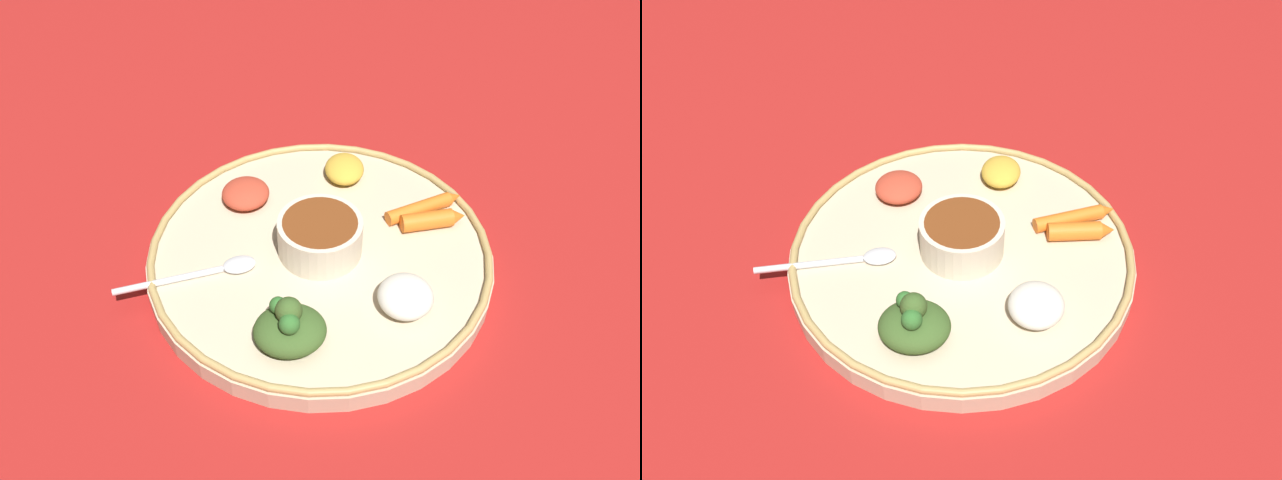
% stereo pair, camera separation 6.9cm
% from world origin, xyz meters
% --- Properties ---
extents(ground_plane, '(2.40, 2.40, 0.00)m').
position_xyz_m(ground_plane, '(0.00, 0.00, 0.00)').
color(ground_plane, maroon).
extents(platter, '(0.36, 0.36, 0.02)m').
position_xyz_m(platter, '(0.00, 0.00, 0.01)').
color(platter, '#C6B293').
rests_on(platter, ground_plane).
extents(platter_rim, '(0.36, 0.36, 0.01)m').
position_xyz_m(platter_rim, '(0.00, 0.00, 0.02)').
color(platter_rim, tan).
rests_on(platter_rim, platter).
extents(center_bowl, '(0.09, 0.09, 0.04)m').
position_xyz_m(center_bowl, '(0.00, 0.00, 0.04)').
color(center_bowl, beige).
rests_on(center_bowl, platter).
extents(spoon, '(0.06, 0.14, 0.01)m').
position_xyz_m(spoon, '(-0.04, 0.11, 0.03)').
color(spoon, silver).
rests_on(spoon, platter).
extents(greens_pile, '(0.07, 0.07, 0.05)m').
position_xyz_m(greens_pile, '(-0.12, 0.02, 0.04)').
color(greens_pile, '#385623').
rests_on(greens_pile, platter).
extents(carrot_near_spoon, '(0.04, 0.07, 0.02)m').
position_xyz_m(carrot_near_spoon, '(0.04, -0.12, 0.03)').
color(carrot_near_spoon, orange).
rests_on(carrot_near_spoon, platter).
extents(carrot_outer, '(0.06, 0.09, 0.02)m').
position_xyz_m(carrot_outer, '(0.07, -0.11, 0.03)').
color(carrot_outer, orange).
rests_on(carrot_outer, platter).
extents(mound_rice_white, '(0.06, 0.06, 0.03)m').
position_xyz_m(mound_rice_white, '(-0.07, -0.09, 0.04)').
color(mound_rice_white, silver).
rests_on(mound_rice_white, platter).
extents(mound_lentil_yellow, '(0.06, 0.05, 0.02)m').
position_xyz_m(mound_lentil_yellow, '(0.12, -0.02, 0.03)').
color(mound_lentil_yellow, gold).
rests_on(mound_lentil_yellow, platter).
extents(mound_berbere_red, '(0.06, 0.06, 0.02)m').
position_xyz_m(mound_berbere_red, '(0.07, 0.09, 0.03)').
color(mound_berbere_red, '#B73D28').
rests_on(mound_berbere_red, platter).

